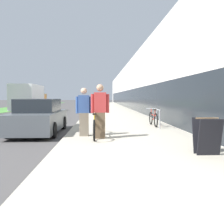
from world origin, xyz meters
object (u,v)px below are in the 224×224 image
Objects in this scene: sandwich_board_sign at (207,136)px; moving_truck at (29,98)px; person_rider at (100,111)px; cruiser_bike_nearest at (153,119)px; person_bystander at (84,112)px; tandem_bicycle at (95,126)px; bike_rack_hoop at (158,117)px; parked_sedan_curbside at (39,118)px.

moving_truck is (-9.88, 20.10, 0.80)m from sandwich_board_sign.
cruiser_bike_nearest is at bearing 53.66° from person_rider.
person_bystander reaches higher than cruiser_bike_nearest.
cruiser_bike_nearest is (3.13, 2.93, -0.51)m from person_bystander.
person_rider is 0.79m from person_bystander.
tandem_bicycle is at bearing 122.84° from person_rider.
moving_truck is (-9.88, 15.03, 0.73)m from bike_rack_hoop.
cruiser_bike_nearest is at bearing 49.20° from tandem_bicycle.
bike_rack_hoop is 5.06m from sandwich_board_sign.
sandwich_board_sign is 22.41m from moving_truck.
person_rider is 3.61m from sandwich_board_sign.
tandem_bicycle is 0.67m from person_bystander.
bike_rack_hoop is at bearing 89.97° from sandwich_board_sign.
person_bystander is 2.61m from parked_sedan_curbside.
cruiser_bike_nearest is at bearing 92.58° from bike_rack_hoop.
bike_rack_hoop is at bearing 4.39° from parked_sedan_curbside.
bike_rack_hoop is (3.17, 2.05, -0.35)m from person_bystander.
person_bystander is 4.32m from cruiser_bike_nearest.
sandwich_board_sign is at bearing -90.03° from bike_rack_hoop.
parked_sedan_curbside is at bearing -175.61° from bike_rack_hoop.
bike_rack_hoop is at bearing 39.48° from tandem_bicycle.
tandem_bicycle reaches higher than bike_rack_hoop.
person_rider is 2.15× the size of bike_rack_hoop.
moving_truck reaches higher than tandem_bicycle.
bike_rack_hoop is 0.90m from cruiser_bike_nearest.
cruiser_bike_nearest is at bearing -55.18° from moving_truck.
person_bystander is (-0.58, 0.54, -0.05)m from person_rider.
bike_rack_hoop is 0.20× the size of parked_sedan_curbside.
person_rider reaches higher than parked_sedan_curbside.
bike_rack_hoop is 0.47× the size of cruiser_bike_nearest.
tandem_bicycle is at bearing -38.58° from parked_sedan_curbside.
parked_sedan_curbside is at bearing 139.53° from person_rider.
tandem_bicycle is 1.33× the size of cruiser_bike_nearest.
person_rider is at bearing -67.53° from moving_truck.
sandwich_board_sign is (3.17, -3.02, -0.41)m from person_bystander.
sandwich_board_sign is (2.59, -2.48, -0.46)m from person_rider.
moving_truck reaches higher than parked_sedan_curbside.
bike_rack_hoop is at bearing -56.68° from moving_truck.
person_bystander reaches higher than parked_sedan_curbside.
sandwich_board_sign reaches higher than bike_rack_hoop.
tandem_bicycle is 3.93m from sandwich_board_sign.
sandwich_board_sign is 6.96m from parked_sedan_curbside.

